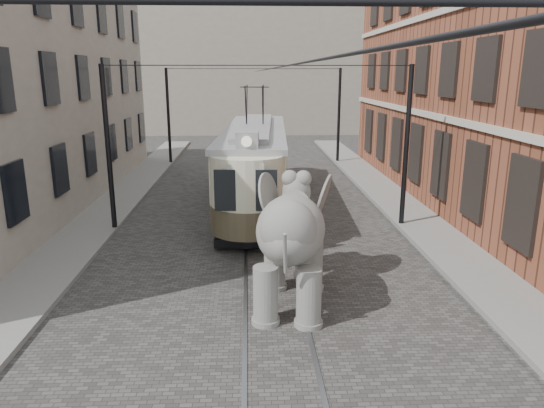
{
  "coord_description": "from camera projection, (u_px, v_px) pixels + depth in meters",
  "views": [
    {
      "loc": [
        -0.59,
        -11.97,
        5.7
      ],
      "look_at": [
        0.06,
        1.67,
        2.1
      ],
      "focal_mm": 32.95,
      "sensor_mm": 36.0,
      "label": 1
    }
  ],
  "objects": [
    {
      "name": "ground",
      "position": [
        273.0,
        298.0,
        13.04
      ],
      "size": [
        120.0,
        120.0,
        0.0
      ],
      "primitive_type": "plane",
      "color": "#464441"
    },
    {
      "name": "tram_rails",
      "position": [
        273.0,
        297.0,
        13.03
      ],
      "size": [
        1.54,
        80.0,
        0.02
      ],
      "primitive_type": null,
      "color": "slate",
      "rests_on": "ground"
    },
    {
      "name": "sidewalk_right",
      "position": [
        497.0,
        291.0,
        13.29
      ],
      "size": [
        2.0,
        60.0,
        0.15
      ],
      "primitive_type": "cube",
      "color": "slate",
      "rests_on": "ground"
    },
    {
      "name": "sidewalk_left",
      "position": [
        19.0,
        300.0,
        12.72
      ],
      "size": [
        2.0,
        60.0,
        0.15
      ],
      "primitive_type": "cube",
      "color": "slate",
      "rests_on": "ground"
    },
    {
      "name": "brick_building",
      "position": [
        527.0,
        65.0,
        20.71
      ],
      "size": [
        8.0,
        26.0,
        12.0
      ],
      "primitive_type": "cube",
      "color": "brown",
      "rests_on": "ground"
    },
    {
      "name": "stucco_building",
      "position": [
        0.0,
        90.0,
        20.92
      ],
      "size": [
        7.0,
        24.0,
        10.0
      ],
      "primitive_type": "cube",
      "color": "gray",
      "rests_on": "ground"
    },
    {
      "name": "distant_block",
      "position": [
        253.0,
        59.0,
        49.89
      ],
      "size": [
        28.0,
        10.0,
        14.0
      ],
      "primitive_type": "cube",
      "color": "gray",
      "rests_on": "ground"
    },
    {
      "name": "catenary",
      "position": [
        260.0,
        154.0,
        17.09
      ],
      "size": [
        11.0,
        30.2,
        6.0
      ],
      "primitive_type": null,
      "color": "black",
      "rests_on": "ground"
    },
    {
      "name": "tram",
      "position": [
        255.0,
        146.0,
        22.0
      ],
      "size": [
        3.39,
        13.13,
        5.16
      ],
      "primitive_type": null,
      "rotation": [
        0.0,
        0.0,
        -0.05
      ],
      "color": "beige",
      "rests_on": "ground"
    },
    {
      "name": "elephant",
      "position": [
        291.0,
        247.0,
        12.23
      ],
      "size": [
        3.59,
        5.49,
        3.13
      ],
      "primitive_type": null,
      "rotation": [
        0.0,
        0.0,
        -0.16
      ],
      "color": "slate",
      "rests_on": "ground"
    }
  ]
}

